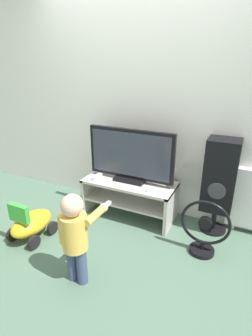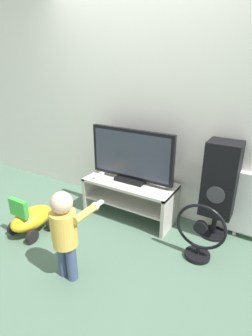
{
  "view_description": "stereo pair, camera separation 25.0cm",
  "coord_description": "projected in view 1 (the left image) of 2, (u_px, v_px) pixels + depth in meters",
  "views": [
    {
      "loc": [
        1.15,
        -2.23,
        1.69
      ],
      "look_at": [
        0.0,
        0.14,
        0.64
      ],
      "focal_mm": 28.0,
      "sensor_mm": 36.0,
      "label": 1
    },
    {
      "loc": [
        1.37,
        -2.11,
        1.69
      ],
      "look_at": [
        0.0,
        0.14,
        0.64
      ],
      "focal_mm": 28.0,
      "sensor_mm": 36.0,
      "label": 2
    }
  ],
  "objects": [
    {
      "name": "wall_back",
      "position": [
        142.0,
        101.0,
        2.92
      ],
      "size": [
        10.0,
        0.06,
        2.6
      ],
      "color": "silver",
      "rests_on": "ground_plane"
    },
    {
      "name": "television",
      "position": [
        130.0,
        156.0,
        2.89
      ],
      "size": [
        1.0,
        0.2,
        0.6
      ],
      "color": "black",
      "rests_on": "tv_stand"
    },
    {
      "name": "remote_primary",
      "position": [
        151.0,
        189.0,
        2.76
      ],
      "size": [
        0.09,
        0.13,
        0.03
      ],
      "color": "white",
      "rests_on": "tv_stand"
    },
    {
      "name": "speaker_tower",
      "position": [
        220.0,
        177.0,
        2.64
      ],
      "size": [
        0.31,
        0.28,
        1.02
      ],
      "color": "black",
      "rests_on": "ground_plane"
    },
    {
      "name": "game_console",
      "position": [
        97.0,
        177.0,
        3.06
      ],
      "size": [
        0.04,
        0.18,
        0.04
      ],
      "color": "white",
      "rests_on": "tv_stand"
    },
    {
      "name": "floor_fan",
      "position": [
        204.0,
        230.0,
        2.43
      ],
      "size": [
        0.46,
        0.23,
        0.56
      ],
      "color": "black",
      "rests_on": "ground_plane"
    },
    {
      "name": "ground_plane",
      "position": [
        121.0,
        224.0,
        2.95
      ],
      "size": [
        16.0,
        16.0,
        0.0
      ],
      "primitive_type": "plane",
      "color": "#4C6B56"
    },
    {
      "name": "ride_on_toy",
      "position": [
        31.0,
        223.0,
        2.67
      ],
      "size": [
        0.33,
        0.49,
        0.45
      ],
      "color": "gold",
      "rests_on": "ground_plane"
    },
    {
      "name": "child",
      "position": [
        75.0,
        232.0,
        2.03
      ],
      "size": [
        0.3,
        0.46,
        0.8
      ],
      "color": "#3F4C72",
      "rests_on": "ground_plane"
    },
    {
      "name": "tv_stand",
      "position": [
        129.0,
        193.0,
        3.04
      ],
      "size": [
        1.05,
        0.46,
        0.44
      ],
      "color": "beige",
      "rests_on": "ground_plane"
    }
  ]
}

